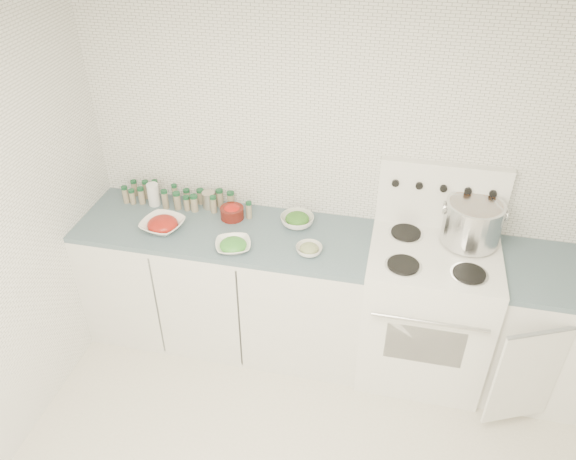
% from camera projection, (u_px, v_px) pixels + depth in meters
% --- Properties ---
extents(room_walls, '(3.54, 3.04, 2.52)m').
position_uv_depth(room_walls, '(326.00, 291.00, 2.05)').
color(room_walls, white).
rests_on(room_walls, ground).
extents(counter_left, '(1.85, 0.62, 0.90)m').
position_uv_depth(counter_left, '(227.00, 283.00, 3.78)').
color(counter_left, white).
rests_on(counter_left, ground).
extents(stove, '(0.76, 0.70, 1.36)m').
position_uv_depth(stove, '(425.00, 307.00, 3.52)').
color(stove, white).
rests_on(stove, ground).
extents(counter_right, '(0.89, 0.79, 0.90)m').
position_uv_depth(counter_right, '(562.00, 333.00, 3.40)').
color(counter_right, white).
rests_on(counter_right, ground).
extents(stock_pot, '(0.36, 0.34, 0.26)m').
position_uv_depth(stock_pot, '(473.00, 221.00, 3.26)').
color(stock_pot, silver).
rests_on(stock_pot, stove).
extents(bowl_tomato, '(0.30, 0.30, 0.09)m').
position_uv_depth(bowl_tomato, '(163.00, 224.00, 3.49)').
color(bowl_tomato, white).
rests_on(bowl_tomato, counter_left).
extents(bowl_snowpea, '(0.27, 0.27, 0.07)m').
position_uv_depth(bowl_snowpea, '(233.00, 245.00, 3.33)').
color(bowl_snowpea, white).
rests_on(bowl_snowpea, counter_left).
extents(bowl_broccoli, '(0.25, 0.25, 0.08)m').
position_uv_depth(bowl_broccoli, '(297.00, 220.00, 3.53)').
color(bowl_broccoli, white).
rests_on(bowl_broccoli, counter_left).
extents(bowl_zucchini, '(0.19, 0.19, 0.06)m').
position_uv_depth(bowl_zucchini, '(309.00, 249.00, 3.30)').
color(bowl_zucchini, white).
rests_on(bowl_zucchini, counter_left).
extents(bowl_pepper, '(0.15, 0.15, 0.09)m').
position_uv_depth(bowl_pepper, '(232.00, 212.00, 3.59)').
color(bowl_pepper, '#53140E').
rests_on(bowl_pepper, counter_left).
extents(salt_canister, '(0.10, 0.10, 0.15)m').
position_uv_depth(salt_canister, '(153.00, 194.00, 3.71)').
color(salt_canister, white).
rests_on(salt_canister, counter_left).
extents(tin_can, '(0.11, 0.11, 0.11)m').
position_uv_depth(tin_can, '(209.00, 200.00, 3.69)').
color(tin_can, '#ACA192').
rests_on(tin_can, counter_left).
extents(spice_cluster, '(0.90, 0.15, 0.14)m').
position_uv_depth(spice_cluster, '(180.00, 197.00, 3.71)').
color(spice_cluster, gray).
rests_on(spice_cluster, counter_left).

